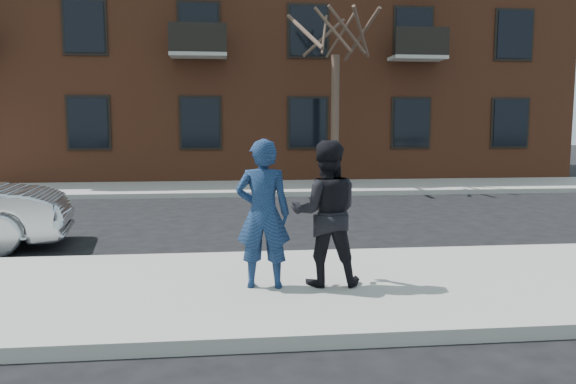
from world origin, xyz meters
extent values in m
plane|color=black|center=(0.00, 0.00, 0.00)|extent=(100.00, 100.00, 0.00)
cube|color=#989590|center=(0.00, -0.25, 0.07)|extent=(50.00, 3.50, 0.15)
cube|color=#999691|center=(0.00, 1.55, 0.07)|extent=(50.00, 0.10, 0.15)
cube|color=#989590|center=(0.00, 11.25, 0.07)|extent=(50.00, 3.50, 0.15)
cube|color=#999691|center=(0.00, 9.45, 0.07)|extent=(50.00, 0.10, 0.15)
cube|color=brown|center=(2.00, 18.00, 6.00)|extent=(24.00, 10.00, 12.00)
cube|color=black|center=(3.90, 12.94, 2.20)|extent=(1.30, 0.06, 1.70)
cube|color=black|center=(11.50, 12.94, 2.20)|extent=(1.30, 0.06, 1.70)
cube|color=black|center=(3.90, 12.94, 5.40)|extent=(1.30, 0.06, 1.70)
cube|color=black|center=(11.50, 12.94, 5.40)|extent=(1.30, 0.06, 1.70)
cylinder|color=#3B2C23|center=(4.50, 11.00, 2.25)|extent=(0.26, 0.26, 4.20)
imported|color=navy|center=(1.42, -0.35, 1.05)|extent=(0.70, 0.50, 1.80)
cube|color=black|center=(1.39, -0.13, 1.41)|extent=(0.08, 0.13, 0.08)
imported|color=black|center=(2.19, -0.31, 1.04)|extent=(0.92, 0.75, 1.78)
cube|color=black|center=(2.06, -0.12, 1.18)|extent=(0.08, 0.14, 0.06)
camera|label=1|loc=(0.99, -7.01, 2.11)|focal=35.00mm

